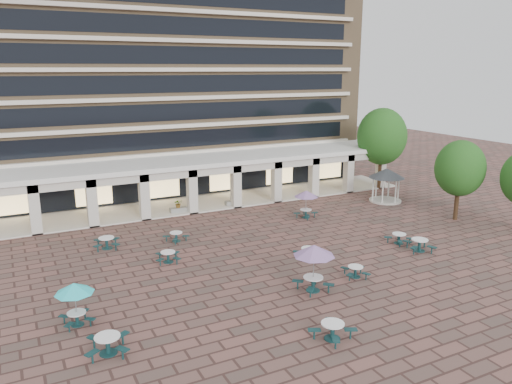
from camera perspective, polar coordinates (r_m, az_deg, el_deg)
ground at (r=34.55m, az=3.16°, el=-7.13°), size 120.00×120.00×0.00m
apartment_building at (r=55.74m, az=-10.24°, el=13.94°), size 40.00×15.50×25.20m
retail_arcade at (r=46.60m, az=-5.92°, el=2.23°), size 42.00×6.60×4.40m
picnic_table_0 at (r=24.15m, az=-16.59°, el=-16.22°), size 2.21×2.21×0.87m
picnic_table_1 at (r=24.57m, az=8.74°, el=-15.26°), size 2.23×2.23×0.83m
picnic_table_2 at (r=31.40m, az=11.29°, el=-8.80°), size 1.87×1.87×0.70m
picnic_table_3 at (r=37.88m, az=16.02°, el=-5.03°), size 1.83×1.83×0.75m
picnic_table_4 at (r=26.38m, az=-20.05°, el=-10.46°), size 1.93×1.93×2.23m
picnic_table_5 at (r=33.53m, az=-10.02°, el=-7.21°), size 1.90×1.90×0.73m
picnic_table_6 at (r=28.47m, az=6.65°, el=-6.85°), size 2.40×2.40×2.77m
picnic_table_7 at (r=36.77m, az=18.19°, el=-5.66°), size 2.35×2.35×0.86m
picnic_table_8 at (r=36.96m, az=-16.71°, el=-5.49°), size 2.07×2.07×0.82m
picnic_table_10 at (r=33.82m, az=6.03°, el=-6.85°), size 1.78×1.78×0.75m
picnic_table_11 at (r=42.36m, az=5.76°, el=-0.32°), size 2.06×2.06×2.38m
picnic_table_12 at (r=37.34m, az=-9.12°, el=-4.98°), size 1.89×1.89×0.70m
gazebo at (r=48.95m, az=14.69°, el=1.68°), size 3.41×3.41×3.17m
tree_east_a at (r=44.43m, az=22.28°, el=2.51°), size 4.05×4.05×6.74m
tree_east_c at (r=53.49m, az=14.19°, el=6.17°), size 5.10×5.10×8.50m
planter_left at (r=44.40m, az=-8.86°, el=-1.75°), size 1.50×0.68×1.28m
planter_right at (r=46.25m, az=-2.63°, el=-1.09°), size 1.50×0.69×1.14m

